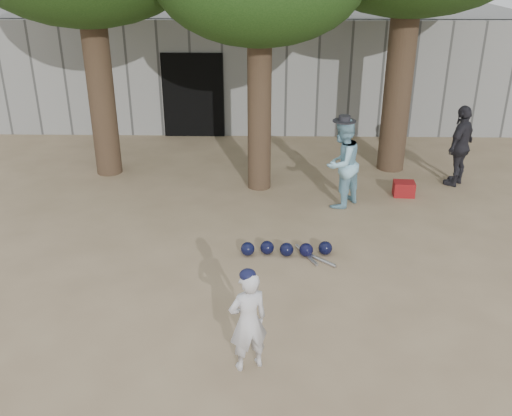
{
  "coord_description": "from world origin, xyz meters",
  "views": [
    {
      "loc": [
        0.77,
        -7.03,
        4.6
      ],
      "look_at": [
        0.6,
        1.0,
        0.95
      ],
      "focal_mm": 40.0,
      "sensor_mm": 36.0,
      "label": 1
    }
  ],
  "objects_px": {
    "boy_player": "(248,321)",
    "spectator_blue": "(342,164)",
    "red_bag": "(404,189)",
    "spectator_dark": "(460,146)"
  },
  "relations": [
    {
      "from": "boy_player",
      "to": "spectator_blue",
      "type": "xyz_separation_m",
      "value": [
        1.63,
        4.82,
        0.21
      ]
    },
    {
      "from": "boy_player",
      "to": "spectator_dark",
      "type": "xyz_separation_m",
      "value": [
        4.25,
        5.99,
        0.2
      ]
    },
    {
      "from": "boy_player",
      "to": "spectator_dark",
      "type": "height_order",
      "value": "spectator_dark"
    },
    {
      "from": "spectator_dark",
      "to": "red_bag",
      "type": "distance_m",
      "value": 1.58
    },
    {
      "from": "spectator_blue",
      "to": "spectator_dark",
      "type": "height_order",
      "value": "spectator_blue"
    },
    {
      "from": "spectator_dark",
      "to": "red_bag",
      "type": "height_order",
      "value": "spectator_dark"
    },
    {
      "from": "boy_player",
      "to": "spectator_dark",
      "type": "bearing_deg",
      "value": -149.49
    },
    {
      "from": "boy_player",
      "to": "red_bag",
      "type": "relative_size",
      "value": 3.13
    },
    {
      "from": "boy_player",
      "to": "spectator_blue",
      "type": "relative_size",
      "value": 0.76
    },
    {
      "from": "boy_player",
      "to": "spectator_blue",
      "type": "height_order",
      "value": "spectator_blue"
    }
  ]
}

